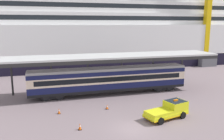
% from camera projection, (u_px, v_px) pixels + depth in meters
% --- Properties ---
extents(ground_plane, '(400.00, 400.00, 0.00)m').
position_uv_depth(ground_plane, '(132.00, 129.00, 24.58)').
color(ground_plane, slate).
extents(platform_canopy, '(34.53, 5.98, 5.95)m').
position_uv_depth(platform_canopy, '(109.00, 57.00, 36.34)').
color(platform_canopy, beige).
rests_on(platform_canopy, ground).
extents(train_carriage, '(24.18, 2.81, 4.11)m').
position_uv_depth(train_carriage, '(110.00, 79.00, 36.55)').
color(train_carriage, black).
rests_on(train_carriage, ground).
extents(service_truck, '(5.55, 3.30, 2.02)m').
position_uv_depth(service_truck, '(169.00, 109.00, 27.32)').
color(service_truck, yellow).
rests_on(service_truck, ground).
extents(traffic_cone_near, '(0.36, 0.36, 0.63)m').
position_uv_depth(traffic_cone_near, '(107.00, 107.00, 30.19)').
color(traffic_cone_near, black).
rests_on(traffic_cone_near, ground).
extents(traffic_cone_mid, '(0.36, 0.36, 0.68)m').
position_uv_depth(traffic_cone_mid, '(59.00, 111.00, 28.65)').
color(traffic_cone_mid, black).
rests_on(traffic_cone_mid, ground).
extents(traffic_cone_far, '(0.36, 0.36, 0.71)m').
position_uv_depth(traffic_cone_far, '(80.00, 127.00, 24.26)').
color(traffic_cone_far, black).
rests_on(traffic_cone_far, ground).
extents(dockside_crane, '(14.00, 4.40, 52.18)m').
position_uv_depth(dockside_crane, '(210.00, 1.00, 59.39)').
color(dockside_crane, '#595960').
rests_on(dockside_crane, ground).
extents(quay_bollard, '(0.48, 0.48, 0.96)m').
position_uv_depth(quay_bollard, '(172.00, 103.00, 31.05)').
color(quay_bollard, black).
rests_on(quay_bollard, ground).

